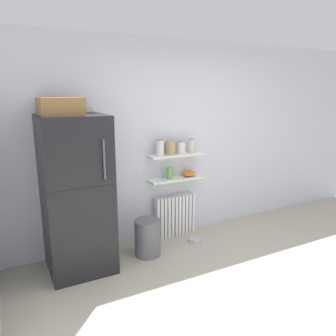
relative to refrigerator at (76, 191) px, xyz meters
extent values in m
plane|color=#B2A893|center=(1.37, -1.15, -0.90)|extent=(7.04, 7.04, 0.00)
cube|color=silver|center=(1.37, 0.40, 0.40)|extent=(7.04, 0.10, 2.60)
cube|color=black|center=(0.00, 0.00, -0.04)|extent=(0.68, 0.69, 1.72)
cube|color=#262628|center=(0.00, -0.35, 0.12)|extent=(0.67, 0.01, 0.01)
cylinder|color=#4C4C51|center=(0.22, -0.37, 0.40)|extent=(0.02, 0.02, 0.40)
cube|color=olive|center=(-0.10, 0.00, 0.91)|extent=(0.41, 0.49, 0.18)
cube|color=white|center=(1.09, 0.27, -0.62)|extent=(0.04, 0.12, 0.56)
cube|color=white|center=(1.15, 0.27, -0.62)|extent=(0.04, 0.12, 0.56)
cube|color=white|center=(1.20, 0.27, -0.62)|extent=(0.04, 0.12, 0.56)
cube|color=white|center=(1.26, 0.27, -0.62)|extent=(0.04, 0.12, 0.56)
cube|color=white|center=(1.31, 0.27, -0.62)|extent=(0.04, 0.12, 0.56)
cube|color=white|center=(1.37, 0.27, -0.62)|extent=(0.04, 0.12, 0.56)
cube|color=white|center=(1.42, 0.27, -0.62)|extent=(0.04, 0.12, 0.56)
cube|color=white|center=(1.48, 0.27, -0.62)|extent=(0.04, 0.12, 0.56)
cube|color=white|center=(1.53, 0.27, -0.62)|extent=(0.04, 0.12, 0.56)
cube|color=white|center=(1.59, 0.27, -0.62)|extent=(0.04, 0.12, 0.56)
cube|color=white|center=(1.64, 0.27, -0.62)|extent=(0.04, 0.12, 0.56)
cube|color=white|center=(1.37, 0.24, -0.09)|extent=(0.77, 0.22, 0.02)
cube|color=white|center=(1.37, 0.24, 0.24)|extent=(0.77, 0.22, 0.02)
cylinder|color=silver|center=(1.13, 0.24, 0.35)|extent=(0.10, 0.10, 0.19)
cylinder|color=gray|center=(1.13, 0.24, 0.45)|extent=(0.09, 0.09, 0.02)
cylinder|color=tan|center=(1.29, 0.24, 0.34)|extent=(0.12, 0.12, 0.17)
cylinder|color=gray|center=(1.29, 0.24, 0.43)|extent=(0.11, 0.11, 0.02)
cylinder|color=silver|center=(1.44, 0.24, 0.33)|extent=(0.10, 0.10, 0.15)
cylinder|color=gray|center=(1.44, 0.24, 0.41)|extent=(0.10, 0.10, 0.02)
cylinder|color=beige|center=(1.60, 0.24, 0.34)|extent=(0.08, 0.08, 0.17)
cylinder|color=gray|center=(1.60, 0.24, 0.43)|extent=(0.07, 0.07, 0.02)
cylinder|color=#66A84C|center=(1.27, 0.24, 0.00)|extent=(0.07, 0.07, 0.16)
ellipsoid|color=orange|center=(1.57, 0.24, -0.03)|extent=(0.19, 0.19, 0.08)
cylinder|color=slate|center=(0.80, -0.09, -0.67)|extent=(0.32, 0.32, 0.45)
cylinder|color=#B7B7BC|center=(1.50, -0.07, -0.87)|extent=(0.17, 0.17, 0.05)
camera|label=1|loc=(-0.68, -3.46, 1.06)|focal=35.07mm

